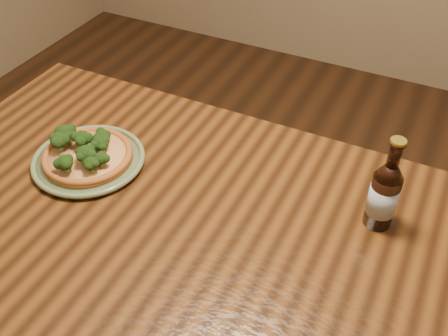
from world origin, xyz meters
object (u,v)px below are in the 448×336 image
at_px(table, 221,272).
at_px(pizza, 86,154).
at_px(plate, 89,160).
at_px(beer_bottle, 384,194).

height_order(table, pizza, pizza).
relative_size(plate, pizza, 1.26).
bearing_deg(plate, beer_bottle, 9.54).
height_order(plate, beer_bottle, beer_bottle).
xyz_separation_m(pizza, beer_bottle, (0.68, 0.12, 0.05)).
relative_size(table, plate, 5.80).
bearing_deg(beer_bottle, pizza, -146.57).
xyz_separation_m(table, plate, (-0.41, 0.09, 0.10)).
bearing_deg(table, plate, 167.21).
bearing_deg(pizza, table, -12.51).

